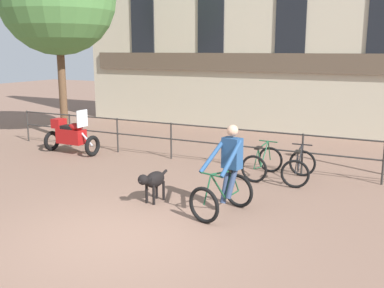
{
  "coord_description": "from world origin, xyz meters",
  "views": [
    {
      "loc": [
        4.33,
        -5.76,
        3.09
      ],
      "look_at": [
        -0.03,
        2.86,
        1.05
      ],
      "focal_mm": 42.0,
      "sensor_mm": 36.0,
      "label": 1
    }
  ],
  "objects_px": {
    "cyclist_with_bike": "(227,174)",
    "parked_bicycle_near_lamp": "(262,163)",
    "parked_motorcycle": "(71,135)",
    "parked_bicycle_mid_left": "(299,167)",
    "dog": "(153,180)"
  },
  "relations": [
    {
      "from": "cyclist_with_bike",
      "to": "parked_bicycle_near_lamp",
      "type": "distance_m",
      "value": 2.71
    },
    {
      "from": "cyclist_with_bike",
      "to": "parked_motorcycle",
      "type": "relative_size",
      "value": 0.98
    },
    {
      "from": "parked_bicycle_mid_left",
      "to": "parked_bicycle_near_lamp",
      "type": "bearing_deg",
      "value": -4.33
    },
    {
      "from": "parked_motorcycle",
      "to": "dog",
      "type": "bearing_deg",
      "value": -119.8
    },
    {
      "from": "dog",
      "to": "parked_bicycle_mid_left",
      "type": "xyz_separation_m",
      "value": [
        2.31,
        2.81,
        -0.11
      ]
    },
    {
      "from": "cyclist_with_bike",
      "to": "dog",
      "type": "height_order",
      "value": "cyclist_with_bike"
    },
    {
      "from": "cyclist_with_bike",
      "to": "parked_bicycle_mid_left",
      "type": "distance_m",
      "value": 2.81
    },
    {
      "from": "dog",
      "to": "parked_motorcycle",
      "type": "xyz_separation_m",
      "value": [
        -4.56,
        2.69,
        0.09
      ]
    },
    {
      "from": "cyclist_with_bike",
      "to": "parked_bicycle_mid_left",
      "type": "height_order",
      "value": "cyclist_with_bike"
    },
    {
      "from": "parked_bicycle_near_lamp",
      "to": "parked_bicycle_mid_left",
      "type": "relative_size",
      "value": 1.0
    },
    {
      "from": "cyclist_with_bike",
      "to": "dog",
      "type": "bearing_deg",
      "value": -161.86
    },
    {
      "from": "parked_bicycle_near_lamp",
      "to": "parked_bicycle_mid_left",
      "type": "distance_m",
      "value": 0.9
    },
    {
      "from": "cyclist_with_bike",
      "to": "parked_bicycle_near_lamp",
      "type": "bearing_deg",
      "value": 106.58
    },
    {
      "from": "dog",
      "to": "parked_bicycle_near_lamp",
      "type": "bearing_deg",
      "value": 68.78
    },
    {
      "from": "parked_motorcycle",
      "to": "parked_bicycle_mid_left",
      "type": "bearing_deg",
      "value": -88.25
    }
  ]
}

